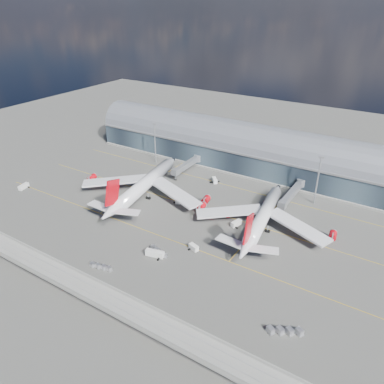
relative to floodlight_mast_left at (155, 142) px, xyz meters
The scene contains 19 objects.
ground 75.57m from the floodlight_mast_left, 47.73° to the right, with size 500.00×500.00×0.00m, color #474744.
taxi_lines 61.38m from the floodlight_mast_left, 33.34° to the right, with size 200.00×80.12×0.01m.
terminal 55.08m from the floodlight_mast_left, 24.69° to the left, with size 200.00×30.00×28.00m.
guideway 121.12m from the floodlight_mast_left, 65.56° to the right, with size 220.00×8.50×7.20m.
floodlight_mast_left is the anchor object (origin of this frame).
floodlight_mast_right 100.00m from the floodlight_mast_left, ahead, with size 3.00×0.70×25.70m.
airliner_left 46.14m from the floodlight_mast_left, 60.86° to the right, with size 70.86×74.59×22.79m.
airliner_right 93.82m from the floodlight_mast_left, 22.31° to the right, with size 63.59×66.52×21.12m.
jet_bridge_left 26.71m from the floodlight_mast_left, ahead, with size 4.40×28.00×7.25m.
jet_bridge_right 90.20m from the floodlight_mast_left, ahead, with size 4.40×32.00×7.25m.
service_truck_0 79.19m from the floodlight_mast_left, 119.83° to the right, with size 3.34×6.65×2.63m.
service_truck_1 96.35m from the floodlight_mast_left, 43.66° to the right, with size 4.83×3.31×2.56m.
service_truck_2 98.06m from the floodlight_mast_left, 53.31° to the right, with size 7.96×3.84×2.78m.
service_truck_3 86.74m from the floodlight_mast_left, 27.86° to the right, with size 3.53×5.70×2.58m.
service_truck_4 55.96m from the floodlight_mast_left, 40.89° to the right, with size 3.97×5.54×2.93m.
service_truck_5 47.67m from the floodlight_mast_left, ahead, with size 5.22×5.48×2.65m.
cargo_train_0 95.92m from the floodlight_mast_left, 52.41° to the right, with size 9.85×4.30×1.64m.
cargo_train_1 105.93m from the floodlight_mast_left, 64.69° to the right, with size 10.02×3.52×1.65m.
cargo_train_2 145.86m from the floodlight_mast_left, 37.08° to the right, with size 11.16×7.02×1.94m.
Camera 1 is at (85.43, -118.27, 93.23)m, focal length 35.00 mm.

